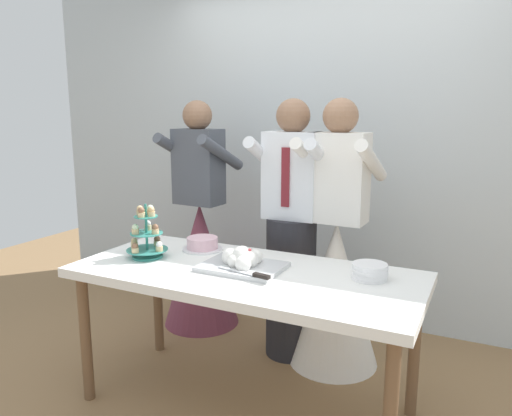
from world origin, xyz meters
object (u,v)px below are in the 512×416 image
(person_bride, at_px, (335,275))
(person_guest, at_px, (200,248))
(plate_stack, at_px, (370,271))
(person_groom, at_px, (291,244))
(round_cake, at_px, (202,244))
(cupcake_stand, at_px, (147,236))
(dessert_table, at_px, (245,284))
(main_cake_tray, at_px, (242,262))

(person_bride, distance_m, person_guest, 1.09)
(person_bride, bearing_deg, plate_stack, -58.21)
(plate_stack, distance_m, person_groom, 0.81)
(person_bride, bearing_deg, person_groom, -177.42)
(plate_stack, bearing_deg, person_guest, 154.55)
(plate_stack, relative_size, person_bride, 0.11)
(round_cake, bearing_deg, person_bride, 33.45)
(cupcake_stand, xyz_separation_m, person_guest, (-0.20, 0.86, -0.31))
(cupcake_stand, height_order, person_guest, person_guest)
(cupcake_stand, xyz_separation_m, plate_stack, (1.21, 0.19, -0.08))
(dessert_table, xyz_separation_m, person_groom, (-0.01, 0.67, 0.05))
(dessert_table, distance_m, plate_stack, 0.64)
(cupcake_stand, bearing_deg, person_bride, 39.22)
(plate_stack, bearing_deg, main_cake_tray, -167.55)
(main_cake_tray, distance_m, round_cake, 0.44)
(cupcake_stand, bearing_deg, person_guest, 103.20)
(dessert_table, distance_m, person_groom, 0.67)
(dessert_table, xyz_separation_m, main_cake_tray, (-0.02, 0.01, 0.11))
(round_cake, height_order, person_guest, person_guest)
(person_groom, relative_size, person_bride, 1.00)
(dessert_table, relative_size, person_bride, 1.08)
(dessert_table, relative_size, main_cake_tray, 4.15)
(main_cake_tray, relative_size, person_bride, 0.26)
(dessert_table, height_order, plate_stack, plate_stack)
(round_cake, bearing_deg, main_cake_tray, -29.57)
(main_cake_tray, xyz_separation_m, plate_stack, (0.63, 0.14, -0.00))
(plate_stack, bearing_deg, dessert_table, -166.22)
(round_cake, distance_m, person_guest, 0.75)
(round_cake, distance_m, person_groom, 0.59)
(dessert_table, bearing_deg, person_guest, 134.28)
(person_guest, bearing_deg, main_cake_tray, -46.08)
(main_cake_tray, xyz_separation_m, round_cake, (-0.38, 0.22, -0.01))
(person_groom, bearing_deg, plate_stack, -39.74)
(dessert_table, height_order, round_cake, round_cake)
(dessert_table, bearing_deg, cupcake_stand, -176.28)
(main_cake_tray, bearing_deg, person_bride, 65.72)
(round_cake, bearing_deg, person_groom, 48.29)
(round_cake, xyz_separation_m, person_groom, (0.39, 0.44, -0.06))
(cupcake_stand, height_order, plate_stack, cupcake_stand)
(dessert_table, distance_m, main_cake_tray, 0.12)
(dessert_table, bearing_deg, main_cake_tray, 152.56)
(cupcake_stand, distance_m, person_groom, 0.93)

